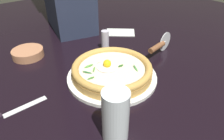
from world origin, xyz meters
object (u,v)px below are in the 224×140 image
pizza (112,70)px  drinking_glass (115,119)px  folded_napkin (120,32)px  pizza_cutter (159,45)px  pepper_shaker (105,40)px  side_bowl (28,53)px

pizza → drinking_glass: (0.19, -0.15, 0.02)m
drinking_glass → folded_napkin: size_ratio=0.97×
pizza → pizza_cutter: (-0.01, 0.25, 0.01)m
pizza → folded_napkin: pizza is taller
folded_napkin → pepper_shaker: size_ratio=1.67×
side_bowl → pizza_cutter: 0.53m
side_bowl → pizza_cutter: (0.31, 0.42, 0.02)m
pizza → side_bowl: 0.37m
pizza → drinking_glass: bearing=-37.2°
drinking_glass → pepper_shaker: drinking_glass is taller
pizza → pepper_shaker: 0.21m
folded_napkin → pizza: bearing=-45.3°
pizza → side_bowl: pizza is taller
folded_napkin → pizza_cutter: bearing=-4.9°
drinking_glass → pepper_shaker: size_ratio=1.62×
pizza → pepper_shaker: size_ratio=3.20×
pepper_shaker → side_bowl: bearing=-117.4°
pizza_cutter → pepper_shaker: 0.22m
pizza_cutter → drinking_glass: size_ratio=1.12×
folded_napkin → pepper_shaker: 0.19m
drinking_glass → side_bowl: bearing=-177.5°
pepper_shaker → drinking_glass: bearing=-34.4°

